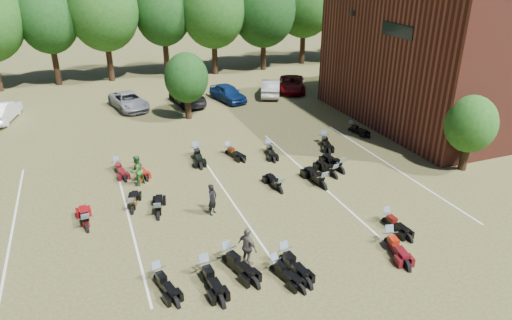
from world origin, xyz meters
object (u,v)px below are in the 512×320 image
person_black (212,199)px  motorcycle_3 (228,263)px  car_4 (228,93)px  person_green (137,170)px  person_grey (248,247)px  motorcycle_7 (87,229)px  motorcycle_0 (159,281)px  motorcycle_14 (118,170)px

person_black → motorcycle_3: 3.98m
car_4 → person_black: (-6.36, -17.30, 0.08)m
person_green → motorcycle_3: person_green is taller
person_green → person_grey: 9.14m
motorcycle_3 → motorcycle_7: size_ratio=1.09×
person_black → motorcycle_0: 5.26m
person_grey → motorcycle_14: person_grey is taller
person_green → motorcycle_3: size_ratio=0.71×
motorcycle_3 → motorcycle_14: (-3.24, 10.46, 0.00)m
person_black → motorcycle_0: person_black is taller
person_grey → motorcycle_3: person_grey is taller
person_black → person_grey: bearing=-128.3°
motorcycle_14 → person_black: bearing=-69.2°
person_grey → motorcycle_7: (-5.83, 4.97, -0.83)m
motorcycle_7 → car_4: bearing=-129.8°
motorcycle_0 → motorcycle_14: (-0.43, 10.60, 0.00)m
motorcycle_0 → car_4: bearing=52.3°
person_green → motorcycle_0: person_green is taller
person_green → person_grey: (3.08, -8.60, -0.02)m
person_green → motorcycle_7: person_green is taller
person_green → motorcycle_7: (-2.76, -3.63, -0.85)m
person_green → person_grey: bearing=75.4°
person_green → motorcycle_7: size_ratio=0.77×
motorcycle_14 → car_4: bearing=38.0°
motorcycle_3 → motorcycle_0: bearing=166.7°
person_black → motorcycle_14: size_ratio=0.74×
motorcycle_14 → person_green: bearing=-78.0°
car_4 → motorcycle_14: bearing=-146.3°
motorcycle_3 → motorcycle_7: bearing=122.1°
person_black → person_green: bearing=82.7°
person_green → person_grey: size_ratio=1.02×
car_4 → person_grey: bearing=-119.0°
person_green → motorcycle_7: 4.64m
person_black → person_green: 5.22m
car_4 → person_black: person_black is taller
motorcycle_7 → motorcycle_14: (1.91, 5.87, 0.00)m
motorcycle_7 → person_black: bearing=168.9°
motorcycle_3 → motorcycle_14: size_ratio=1.15×
person_grey → motorcycle_7: size_ratio=0.75×
car_4 → motorcycle_3: car_4 is taller
person_grey → motorcycle_7: bearing=24.5°
motorcycle_14 → motorcycle_3: bearing=-81.5°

